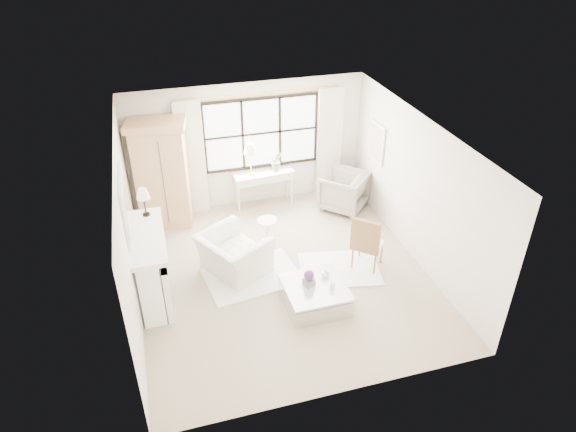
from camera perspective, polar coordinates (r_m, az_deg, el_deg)
name	(u,v)px	position (r m, az deg, el deg)	size (l,w,h in m)	color
floor	(283,274)	(9.34, -0.54, -6.42)	(5.50, 5.50, 0.00)	tan
ceiling	(282,134)	(7.96, -0.64, 9.06)	(5.50, 5.50, 0.00)	white
wall_back	(248,145)	(10.95, -4.51, 7.84)	(5.00, 5.00, 0.00)	white
wall_front	(343,320)	(6.48, 6.11, -11.41)	(5.00, 5.00, 0.00)	white
wall_left	(128,233)	(8.36, -17.34, -1.79)	(5.50, 5.50, 0.00)	silver
wall_right	(417,190)	(9.46, 14.18, 2.85)	(5.50, 5.50, 0.00)	beige
window_pane	(261,133)	(10.89, -2.98, 9.19)	(2.40, 0.02, 1.50)	white
window_frame	(261,133)	(10.88, -2.97, 9.17)	(2.50, 0.04, 1.50)	black
curtain_rod	(261,93)	(10.53, -3.04, 13.44)	(0.04, 0.04, 3.30)	gold
curtain_left	(192,159)	(10.76, -10.66, 6.24)	(0.55, 0.10, 2.47)	silver
curtain_right	(329,143)	(11.37, 4.61, 8.13)	(0.55, 0.10, 2.47)	silver
fireplace	(149,266)	(8.74, -15.14, -5.42)	(0.58, 1.66, 1.26)	white
mirror_frame	(125,205)	(8.11, -17.67, 1.14)	(0.05, 1.15, 0.95)	white
mirror_glass	(127,205)	(8.11, -17.46, 1.17)	(0.02, 1.00, 0.80)	silver
art_frame	(377,143)	(10.70, 9.85, 8.03)	(0.04, 0.62, 0.82)	white
art_canvas	(376,143)	(10.69, 9.75, 8.02)	(0.01, 0.52, 0.72)	beige
mantel_lamp	(143,195)	(8.72, -15.82, 2.30)	(0.22, 0.22, 0.51)	black
armoire	(162,173)	(10.51, -13.84, 4.64)	(1.23, 0.89, 2.24)	tan
console_table	(264,188)	(11.22, -2.72, 3.10)	(1.33, 0.56, 0.80)	white
console_lamp	(250,150)	(10.73, -4.24, 7.36)	(0.28, 0.28, 0.69)	#BD8D41
orchid_plant	(277,161)	(10.99, -1.25, 6.15)	(0.25, 0.20, 0.45)	#60774F
side_table	(267,228)	(9.98, -2.31, -1.29)	(0.40, 0.40, 0.51)	silver
rug_left	(252,276)	(9.28, -4.00, -6.66)	(1.63, 1.15, 0.03)	white
rug_right	(339,269)	(9.47, 5.73, -5.85)	(1.43, 1.07, 0.03)	white
club_armchair	(234,254)	(9.23, -6.07, -4.23)	(1.14, 1.00, 0.74)	white
wingback_chair	(343,191)	(11.13, 6.19, 2.78)	(0.89, 0.91, 0.83)	gray
french_chair	(367,252)	(9.44, 8.77, -4.03)	(0.68, 0.68, 1.08)	olive
coffee_table	(315,295)	(8.60, 3.01, -8.81)	(1.01, 1.01, 0.38)	silver
planter_box	(309,282)	(8.45, 2.33, -7.35)	(0.16, 0.16, 0.12)	slate
planter_flowers	(309,275)	(8.37, 2.36, -6.58)	(0.17, 0.17, 0.17)	#542967
pillar_candle	(332,286)	(8.41, 4.93, -7.72)	(0.08, 0.08, 0.12)	white
coffee_vase	(325,273)	(8.63, 4.16, -6.37)	(0.14, 0.14, 0.15)	white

